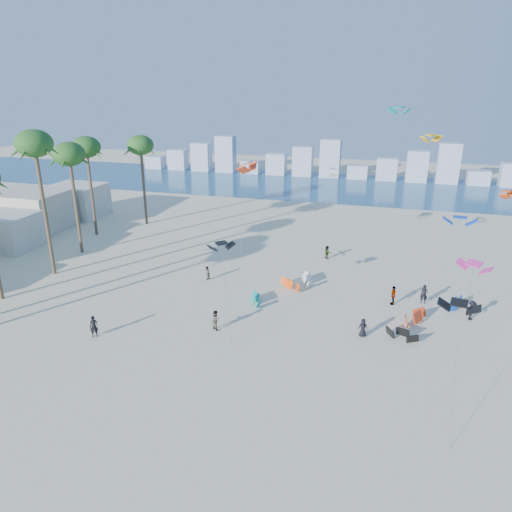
# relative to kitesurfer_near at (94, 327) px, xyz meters

# --- Properties ---
(ground) EXTENTS (220.00, 220.00, 0.00)m
(ground) POSITION_rel_kitesurfer_near_xyz_m (8.05, -5.01, -0.95)
(ground) COLOR beige
(ground) RESTS_ON ground
(ocean) EXTENTS (220.00, 220.00, 0.00)m
(ocean) POSITION_rel_kitesurfer_near_xyz_m (8.05, 66.99, -0.94)
(ocean) COLOR navy
(ocean) RESTS_ON ground
(kitesurfer_near) EXTENTS (0.83, 0.75, 1.89)m
(kitesurfer_near) POSITION_rel_kitesurfer_near_xyz_m (0.00, 0.00, 0.00)
(kitesurfer_near) COLOR black
(kitesurfer_near) RESTS_ON ground
(kitesurfer_mid) EXTENTS (1.09, 1.02, 1.78)m
(kitesurfer_mid) POSITION_rel_kitesurfer_near_xyz_m (9.38, 4.04, -0.06)
(kitesurfer_mid) COLOR gray
(kitesurfer_mid) RESTS_ON ground
(kitesurfers_far) EXTENTS (27.42, 19.06, 1.92)m
(kitesurfers_far) POSITION_rel_kitesurfer_near_xyz_m (22.16, 14.62, -0.07)
(kitesurfers_far) COLOR black
(kitesurfers_far) RESTS_ON ground
(grounded_kites) EXTENTS (20.60, 11.58, 1.04)m
(grounded_kites) POSITION_rel_kitesurfer_near_xyz_m (20.57, 11.76, -0.47)
(grounded_kites) COLOR #0C928D
(grounded_kites) RESTS_ON ground
(flying_kites) EXTENTS (26.01, 38.49, 18.02)m
(flying_kites) POSITION_rel_kitesurfer_near_xyz_m (21.62, 15.72, 10.64)
(flying_kites) COLOR black
(flying_kites) RESTS_ON ground
(palm_row) EXTENTS (7.91, 44.80, 15.79)m
(palm_row) POSITION_rel_kitesurfer_near_xyz_m (-13.81, 11.13, 11.03)
(palm_row) COLOR brown
(palm_row) RESTS_ON ground
(distant_skyline) EXTENTS (85.00, 3.00, 8.40)m
(distant_skyline) POSITION_rel_kitesurfer_near_xyz_m (6.86, 76.99, 2.14)
(distant_skyline) COLOR #9EADBF
(distant_skyline) RESTS_ON ground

